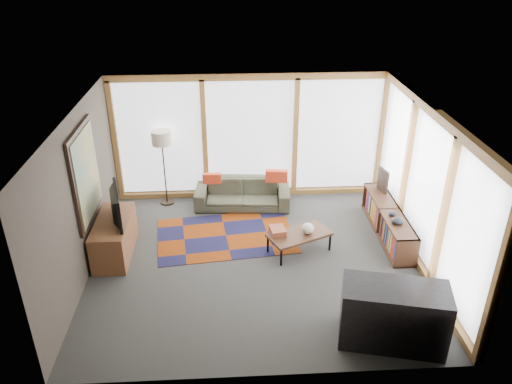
{
  "coord_description": "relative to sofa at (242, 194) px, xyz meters",
  "views": [
    {
      "loc": [
        -0.43,
        -6.99,
        4.89
      ],
      "look_at": [
        0.0,
        0.4,
        1.1
      ],
      "focal_mm": 35.0,
      "sensor_mm": 36.0,
      "label": 1
    }
  ],
  "objects": [
    {
      "name": "rug",
      "position": [
        -0.34,
        -1.14,
        -0.27
      ],
      "size": [
        2.64,
        1.87,
        0.01
      ],
      "primitive_type": "cube",
      "rotation": [
        0.0,
        0.0,
        0.12
      ],
      "color": "#742D09",
      "rests_on": "ground"
    },
    {
      "name": "bowl_b",
      "position": [
        2.59,
        -1.49,
        0.3
      ],
      "size": [
        0.17,
        0.17,
        0.07
      ],
      "primitive_type": "ellipsoid",
      "rotation": [
        0.0,
        0.0,
        -0.21
      ],
      "color": "black",
      "rests_on": "bookshelf"
    },
    {
      "name": "coffee_table",
      "position": [
        0.92,
        -1.71,
        -0.1
      ],
      "size": [
        1.19,
        0.93,
        0.35
      ],
      "primitive_type": null,
      "rotation": [
        0.0,
        0.0,
        0.43
      ],
      "color": "#362417",
      "rests_on": "ground"
    },
    {
      "name": "vase",
      "position": [
        1.07,
        -1.69,
        0.17
      ],
      "size": [
        0.23,
        0.23,
        0.18
      ],
      "primitive_type": "ellipsoid",
      "rotation": [
        0.0,
        0.0,
        0.11
      ],
      "color": "beige",
      "rests_on": "coffee_table"
    },
    {
      "name": "floor_lamp",
      "position": [
        -1.55,
        0.22,
        0.51
      ],
      "size": [
        0.39,
        0.39,
        1.57
      ],
      "primitive_type": null,
      "color": "black",
      "rests_on": "ground"
    },
    {
      "name": "bowl_a",
      "position": [
        2.59,
        -1.77,
        0.31
      ],
      "size": [
        0.22,
        0.22,
        0.11
      ],
      "primitive_type": "ellipsoid",
      "rotation": [
        0.0,
        0.0,
        -0.04
      ],
      "color": "black",
      "rests_on": "bookshelf"
    },
    {
      "name": "sofa",
      "position": [
        0.0,
        0.0,
        0.0
      ],
      "size": [
        1.94,
        0.88,
        0.55
      ],
      "primitive_type": "imported",
      "rotation": [
        0.0,
        0.0,
        -0.08
      ],
      "color": "#393A2C",
      "rests_on": "ground"
    },
    {
      "name": "room_envelope",
      "position": [
        0.68,
        -1.39,
        1.26
      ],
      "size": [
        5.52,
        5.02,
        2.62
      ],
      "color": "#3C352D",
      "rests_on": "ground"
    },
    {
      "name": "pillow_right",
      "position": [
        0.68,
        -0.05,
        0.4
      ],
      "size": [
        0.45,
        0.18,
        0.24
      ],
      "primitive_type": "cube",
      "rotation": [
        0.0,
        0.0,
        -0.12
      ],
      "color": "red",
      "rests_on": "sofa"
    },
    {
      "name": "pillow_left",
      "position": [
        -0.6,
        -0.03,
        0.38
      ],
      "size": [
        0.36,
        0.12,
        0.2
      ],
      "primitive_type": "cube",
      "rotation": [
        0.0,
        0.0,
        -0.04
      ],
      "color": "red",
      "rests_on": "sofa"
    },
    {
      "name": "book_stack",
      "position": [
        0.55,
        -1.67,
        0.13
      ],
      "size": [
        0.29,
        0.34,
        0.1
      ],
      "primitive_type": "cube",
      "rotation": [
        0.0,
        0.0,
        0.15
      ],
      "color": "brown",
      "rests_on": "coffee_table"
    },
    {
      "name": "bookshelf",
      "position": [
        2.61,
        -1.25,
        -0.01
      ],
      "size": [
        0.39,
        2.15,
        0.54
      ],
      "primitive_type": null,
      "color": "#362417",
      "rests_on": "ground"
    },
    {
      "name": "ground",
      "position": [
        0.18,
        -1.95,
        -0.28
      ],
      "size": [
        5.5,
        5.5,
        0.0
      ],
      "primitive_type": "plane",
      "color": "#2E2D2B",
      "rests_on": "ground"
    },
    {
      "name": "shelf_picture",
      "position": [
        2.67,
        -0.54,
        0.48
      ],
      "size": [
        0.12,
        0.34,
        0.45
      ],
      "primitive_type": "cube",
      "rotation": [
        0.0,
        0.0,
        0.22
      ],
      "color": "black",
      "rests_on": "bookshelf"
    },
    {
      "name": "bar_counter",
      "position": [
        1.87,
        -3.93,
        0.16
      ],
      "size": [
        1.49,
        0.94,
        0.87
      ],
      "primitive_type": "cube",
      "rotation": [
        0.0,
        0.0,
        -0.23
      ],
      "color": "black",
      "rests_on": "ground"
    },
    {
      "name": "television",
      "position": [
        -2.21,
        -1.62,
        0.67
      ],
      "size": [
        0.37,
        0.99,
        0.57
      ],
      "primitive_type": "imported",
      "rotation": [
        0.0,
        0.0,
        1.82
      ],
      "color": "black",
      "rests_on": "tv_console"
    },
    {
      "name": "tv_console",
      "position": [
        -2.24,
        -1.6,
        0.06
      ],
      "size": [
        0.55,
        1.33,
        0.66
      ],
      "primitive_type": "cube",
      "color": "brown",
      "rests_on": "ground"
    }
  ]
}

